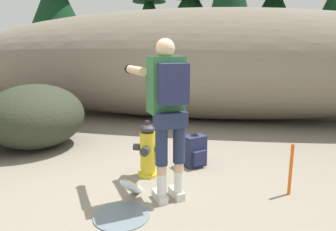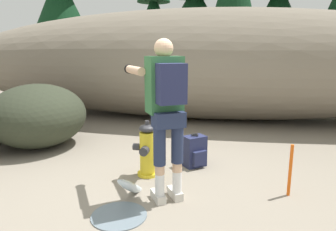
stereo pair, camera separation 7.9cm
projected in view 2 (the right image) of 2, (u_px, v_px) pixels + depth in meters
name	position (u px, v px, depth m)	size (l,w,h in m)	color
ground_plane	(152.00, 189.00, 3.63)	(56.00, 56.00, 0.04)	gray
dirt_embankment	(196.00, 64.00, 7.28)	(13.22, 3.20, 2.57)	#756B5B
fire_hydrant	(147.00, 151.00, 3.94)	(0.38, 0.33, 0.73)	yellow
hydrant_water_jet	(130.00, 194.00, 3.31)	(0.56, 1.20, 0.65)	silver
utility_worker	(165.00, 100.00, 3.18)	(0.86, 1.02, 1.73)	beige
spare_backpack	(195.00, 151.00, 4.28)	(0.36, 0.36, 0.47)	#23284C
boulder_large	(38.00, 115.00, 5.13)	(1.58, 1.65, 1.07)	#2E3325
boulder_outlier	(21.00, 114.00, 5.97)	(1.04, 0.85, 0.76)	#322321
pine_tree_left	(154.00, 12.00, 12.75)	(2.14, 2.14, 5.92)	#47331E
pine_tree_center	(195.00, 7.00, 11.41)	(2.97, 2.97, 5.67)	#47331E
pine_tree_far_right	(278.00, 8.00, 11.41)	(2.93, 2.93, 6.15)	#47331E
survey_stake	(290.00, 170.00, 3.38)	(0.04, 0.04, 0.60)	#E55914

